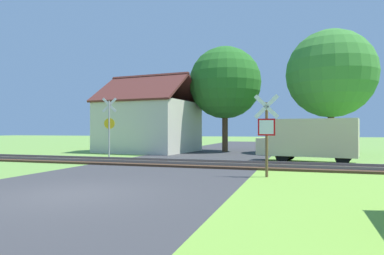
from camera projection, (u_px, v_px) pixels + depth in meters
name	position (u px, v px, depth m)	size (l,w,h in m)	color
ground_plane	(70.00, 195.00, 8.83)	(160.00, 160.00, 0.00)	#6B9942
road_asphalt	(110.00, 183.00, 10.74)	(8.04, 80.00, 0.01)	#38383A
rail_track	(176.00, 163.00, 16.54)	(60.00, 2.60, 0.22)	#422D1E
stop_sign_near	(267.00, 130.00, 12.09)	(0.88, 0.14, 2.94)	brown
crossing_sign_far	(109.00, 123.00, 20.15)	(0.86, 0.25, 3.59)	#9E9EA5
house	(149.00, 125.00, 26.34)	(7.24, 7.16, 5.95)	beige
tree_center	(225.00, 83.00, 26.54)	(5.58, 5.58, 8.14)	#513823
tree_right	(331.00, 74.00, 24.19)	(6.21, 6.21, 8.77)	#513823
mail_truck	(310.00, 138.00, 17.68)	(5.16, 2.74, 2.24)	beige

